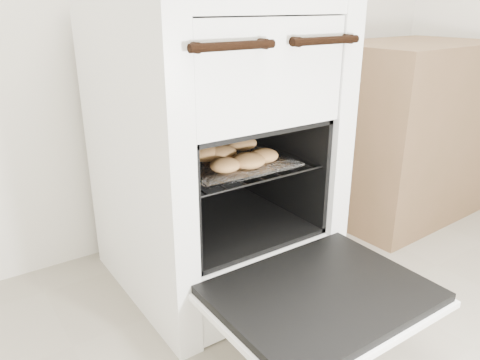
% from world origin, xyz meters
% --- Properties ---
extents(stove, '(0.66, 0.73, 1.01)m').
position_xyz_m(stove, '(-0.10, 1.13, 0.49)').
color(stove, white).
rests_on(stove, ground).
extents(oven_door, '(0.59, 0.46, 0.04)m').
position_xyz_m(oven_door, '(-0.10, 0.58, 0.22)').
color(oven_door, black).
rests_on(oven_door, stove).
extents(oven_rack, '(0.48, 0.46, 0.01)m').
position_xyz_m(oven_rack, '(-0.10, 1.06, 0.48)').
color(oven_rack, black).
rests_on(oven_rack, stove).
extents(foil_sheet, '(0.37, 0.33, 0.01)m').
position_xyz_m(foil_sheet, '(-0.10, 1.04, 0.48)').
color(foil_sheet, silver).
rests_on(foil_sheet, oven_rack).
extents(baked_rolls, '(0.30, 0.31, 0.05)m').
position_xyz_m(baked_rolls, '(-0.09, 1.03, 0.51)').
color(baked_rolls, tan).
rests_on(baked_rolls, foil_sheet).
extents(counter, '(0.84, 0.58, 0.81)m').
position_xyz_m(counter, '(0.98, 1.15, 0.41)').
color(counter, brown).
rests_on(counter, ground).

